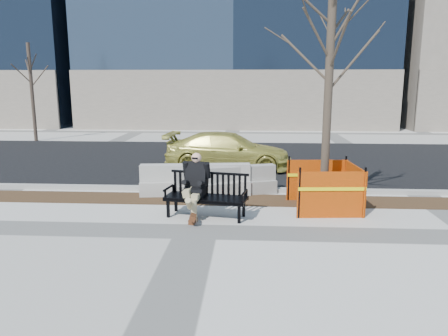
{
  "coord_description": "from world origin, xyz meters",
  "views": [
    {
      "loc": [
        1.15,
        -8.88,
        3.24
      ],
      "look_at": [
        0.51,
        1.65,
        1.1
      ],
      "focal_mm": 34.26,
      "sensor_mm": 36.0,
      "label": 1
    }
  ],
  "objects_px": {
    "bench": "(206,217)",
    "jersey_barrier_right": "(226,195)",
    "seated_man": "(196,215)",
    "jersey_barrier_left": "(196,194)",
    "tree_fence": "(323,208)",
    "sedan": "(228,169)"
  },
  "relations": [
    {
      "from": "seated_man",
      "to": "sedan",
      "type": "xyz_separation_m",
      "value": [
        0.51,
        5.82,
        0.0
      ]
    },
    {
      "from": "bench",
      "to": "sedan",
      "type": "height_order",
      "value": "sedan"
    },
    {
      "from": "seated_man",
      "to": "jersey_barrier_left",
      "type": "xyz_separation_m",
      "value": [
        -0.25,
        1.98,
        0.0
      ]
    },
    {
      "from": "bench",
      "to": "jersey_barrier_right",
      "type": "distance_m",
      "value": 2.14
    },
    {
      "from": "seated_man",
      "to": "jersey_barrier_right",
      "type": "xyz_separation_m",
      "value": [
        0.64,
        2.0,
        0.0
      ]
    },
    {
      "from": "bench",
      "to": "seated_man",
      "type": "xyz_separation_m",
      "value": [
        -0.27,
        0.11,
        0.0
      ]
    },
    {
      "from": "jersey_barrier_left",
      "to": "jersey_barrier_right",
      "type": "height_order",
      "value": "jersey_barrier_left"
    },
    {
      "from": "tree_fence",
      "to": "sedan",
      "type": "xyz_separation_m",
      "value": [
        -2.72,
        5.05,
        0.0
      ]
    },
    {
      "from": "seated_man",
      "to": "sedan",
      "type": "bearing_deg",
      "value": 95.97
    },
    {
      "from": "bench",
      "to": "tree_fence",
      "type": "xyz_separation_m",
      "value": [
        2.96,
        0.88,
        0.0
      ]
    },
    {
      "from": "bench",
      "to": "seated_man",
      "type": "height_order",
      "value": "seated_man"
    },
    {
      "from": "tree_fence",
      "to": "sedan",
      "type": "relative_size",
      "value": 1.32
    },
    {
      "from": "tree_fence",
      "to": "jersey_barrier_right",
      "type": "distance_m",
      "value": 2.86
    },
    {
      "from": "seated_man",
      "to": "tree_fence",
      "type": "distance_m",
      "value": 3.32
    },
    {
      "from": "sedan",
      "to": "tree_fence",
      "type": "bearing_deg",
      "value": -146.56
    },
    {
      "from": "bench",
      "to": "sedan",
      "type": "relative_size",
      "value": 0.43
    },
    {
      "from": "jersey_barrier_left",
      "to": "sedan",
      "type": "bearing_deg",
      "value": 72.06
    },
    {
      "from": "sedan",
      "to": "jersey_barrier_left",
      "type": "bearing_deg",
      "value": 173.88
    },
    {
      "from": "seated_man",
      "to": "jersey_barrier_right",
      "type": "height_order",
      "value": "seated_man"
    },
    {
      "from": "tree_fence",
      "to": "jersey_barrier_left",
      "type": "xyz_separation_m",
      "value": [
        -3.48,
        1.21,
        0.0
      ]
    },
    {
      "from": "seated_man",
      "to": "jersey_barrier_right",
      "type": "relative_size",
      "value": 0.53
    },
    {
      "from": "bench",
      "to": "jersey_barrier_left",
      "type": "height_order",
      "value": "bench"
    }
  ]
}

